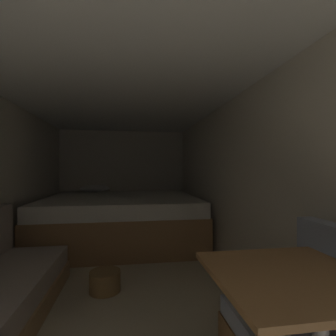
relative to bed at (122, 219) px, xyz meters
name	(u,v)px	position (x,y,z in m)	size (l,w,h in m)	color
ground_plane	(118,286)	(0.00, -1.60, -0.36)	(7.36, 7.36, 0.00)	beige
wall_back	(123,178)	(0.00, 1.11, 0.61)	(2.59, 0.05, 1.95)	beige
wall_right	(237,187)	(1.27, -1.60, 0.61)	(0.05, 5.36, 1.95)	beige
ceiling_slab	(118,89)	(0.00, -1.60, 1.61)	(2.59, 5.36, 0.05)	white
bed	(122,219)	(0.00, 0.00, 0.00)	(2.37, 2.08, 0.87)	#9E7247
dinette_table	(292,304)	(0.75, -3.27, 0.27)	(0.61, 0.61, 0.76)	olive
wicker_basket	(105,281)	(-0.11, -1.69, -0.27)	(0.29, 0.29, 0.19)	olive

